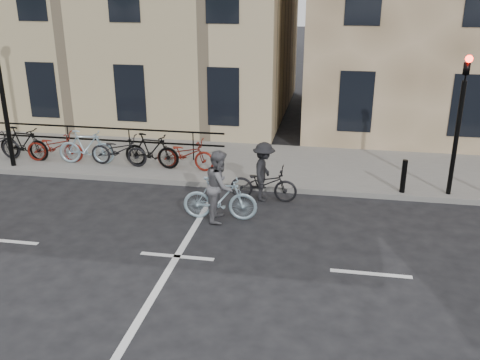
# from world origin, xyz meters

# --- Properties ---
(ground) EXTENTS (120.00, 120.00, 0.00)m
(ground) POSITION_xyz_m (0.00, 0.00, 0.00)
(ground) COLOR black
(ground) RESTS_ON ground
(sidewalk) EXTENTS (46.00, 4.00, 0.15)m
(sidewalk) POSITION_xyz_m (-4.00, 6.00, 0.07)
(sidewalk) COLOR slate
(sidewalk) RESTS_ON ground
(traffic_light) EXTENTS (0.18, 0.30, 3.90)m
(traffic_light) POSITION_xyz_m (6.20, 4.34, 2.45)
(traffic_light) COLOR black
(traffic_light) RESTS_ON sidewalk
(bollard_east) EXTENTS (0.14, 0.14, 0.90)m
(bollard_east) POSITION_xyz_m (5.00, 4.25, 0.60)
(bollard_east) COLOR black
(bollard_east) RESTS_ON sidewalk
(parked_bikes) EXTENTS (8.30, 1.23, 1.05)m
(parked_bikes) POSITION_xyz_m (-4.35, 5.04, 0.64)
(parked_bikes) COLOR black
(parked_bikes) RESTS_ON sidewalk
(cyclist_grey) EXTENTS (1.84, 0.89, 1.75)m
(cyclist_grey) POSITION_xyz_m (0.50, 2.01, 0.71)
(cyclist_grey) COLOR #90ADBD
(cyclist_grey) RESTS_ON ground
(cyclist_dark) EXTENTS (1.79, 1.04, 1.58)m
(cyclist_dark) POSITION_xyz_m (1.37, 3.40, 0.62)
(cyclist_dark) COLOR black
(cyclist_dark) RESTS_ON ground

